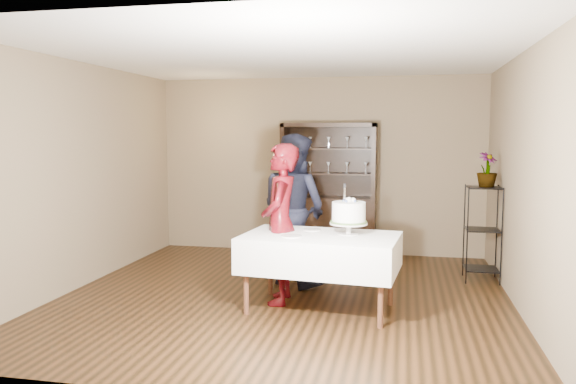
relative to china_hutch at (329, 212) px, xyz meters
name	(u,v)px	position (x,y,z in m)	size (l,w,h in m)	color
floor	(284,297)	(-0.20, -2.25, -0.66)	(5.00, 5.00, 0.00)	black
ceiling	(284,55)	(-0.20, -2.25, 2.04)	(5.00, 5.00, 0.00)	white
back_wall	(318,166)	(-0.20, 0.25, 0.69)	(5.00, 0.02, 2.70)	#76684C
wall_left	(81,175)	(-2.70, -2.25, 0.69)	(0.02, 5.00, 2.70)	#76684C
wall_right	(523,182)	(2.30, -2.25, 0.69)	(0.02, 5.00, 2.70)	#76684C
china_hutch	(329,212)	(0.00, 0.00, 0.00)	(1.40, 0.48, 2.00)	black
plant_etagere	(482,229)	(2.08, -1.05, -0.01)	(0.42, 0.42, 1.20)	black
cake_table	(320,253)	(0.27, -2.63, -0.06)	(1.68, 1.13, 0.80)	white
woman	(280,224)	(-0.20, -2.45, 0.21)	(0.64, 0.42, 1.74)	#3B0510
man	(294,209)	(-0.21, -1.66, 0.26)	(0.90, 0.70, 1.85)	black
cake	(349,214)	(0.55, -2.54, 0.35)	(0.41, 0.41, 0.54)	beige
plate_near	(291,236)	(-0.01, -2.79, 0.14)	(0.22, 0.22, 0.01)	beige
plate_far	(312,230)	(0.14, -2.38, 0.14)	(0.19, 0.19, 0.01)	beige
potted_plant	(487,170)	(2.10, -1.08, 0.74)	(0.24, 0.24, 0.43)	#4C6D34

